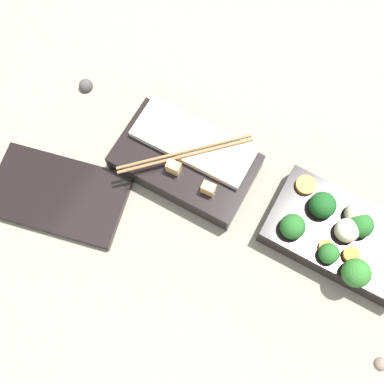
% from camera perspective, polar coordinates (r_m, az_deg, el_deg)
% --- Properties ---
extents(ground_plane, '(3.00, 3.00, 0.00)m').
position_cam_1_polar(ground_plane, '(0.73, 7.70, -0.50)').
color(ground_plane, gray).
extents(bento_tray_vegetable, '(0.22, 0.13, 0.07)m').
position_cam_1_polar(bento_tray_vegetable, '(0.71, 18.17, -5.25)').
color(bento_tray_vegetable, black).
rests_on(bento_tray_vegetable, ground_plane).
extents(bento_tray_rice, '(0.22, 0.16, 0.06)m').
position_cam_1_polar(bento_tray_rice, '(0.72, -0.71, 4.07)').
color(bento_tray_rice, black).
rests_on(bento_tray_rice, ground_plane).
extents(bento_lid, '(0.24, 0.17, 0.01)m').
position_cam_1_polar(bento_lid, '(0.75, -16.61, -0.32)').
color(bento_lid, black).
rests_on(bento_lid, ground_plane).
extents(pebble_0, '(0.02, 0.02, 0.02)m').
position_cam_1_polar(pebble_0, '(0.83, -13.32, 13.01)').
color(pebble_0, '#474442').
rests_on(pebble_0, ground_plane).
extents(pebble_1, '(0.02, 0.02, 0.02)m').
position_cam_1_polar(pebble_1, '(0.73, 22.93, -19.49)').
color(pebble_1, '#7A6B5B').
rests_on(pebble_1, ground_plane).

